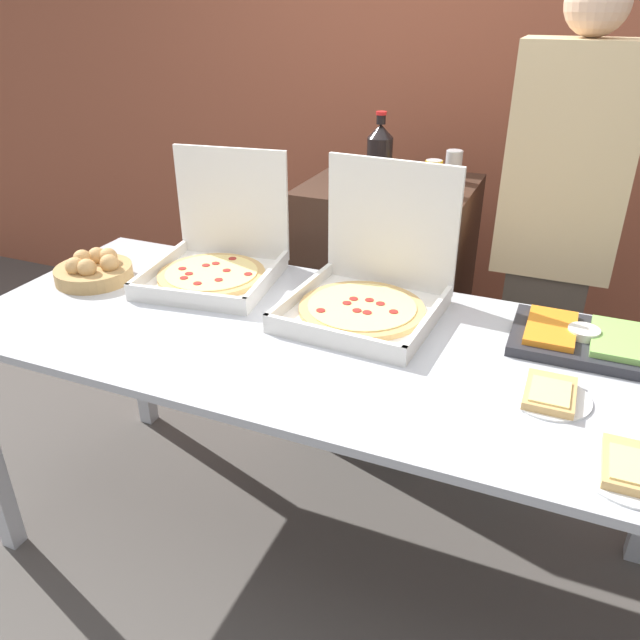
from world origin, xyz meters
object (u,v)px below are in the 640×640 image
paper_plate_front_left (550,394)px  bread_basket (94,270)px  soda_can_colored (433,177)px  person_guest_cap (553,247)px  paper_plate_front_center (632,468)px  soda_bottle (380,156)px  pizza_box_near_left (217,257)px  veggie_tray (582,339)px  soda_can_silver (453,166)px  pizza_box_far_right (369,288)px

paper_plate_front_left → bread_basket: bread_basket is taller
soda_can_colored → person_guest_cap: bearing=-5.4°
paper_plate_front_center → soda_bottle: bearing=130.0°
pizza_box_near_left → soda_bottle: 0.74m
paper_plate_front_left → soda_bottle: bearing=130.0°
bread_basket → soda_bottle: (0.79, 0.74, 0.31)m
paper_plate_front_center → veggie_tray: (-0.12, 0.53, 0.01)m
paper_plate_front_center → soda_can_silver: bearing=117.5°
bread_basket → pizza_box_far_right: bearing=8.7°
pizza_box_near_left → paper_plate_front_center: 1.44m
pizza_box_far_right → soda_bottle: bearing=109.6°
bread_basket → soda_can_colored: 1.28m
paper_plate_front_left → soda_can_colored: soda_can_colored is taller
paper_plate_front_center → paper_plate_front_left: (-0.18, 0.22, 0.00)m
soda_can_colored → bread_basket: bearing=-142.9°
pizza_box_near_left → paper_plate_front_left: bearing=-23.9°
paper_plate_front_center → paper_plate_front_left: bearing=130.0°
pizza_box_near_left → soda_can_silver: bearing=41.7°
person_guest_cap → pizza_box_near_left: bearing=25.7°
pizza_box_far_right → veggie_tray: size_ratio=1.25×
person_guest_cap → paper_plate_front_left: bearing=94.8°
pizza_box_near_left → soda_bottle: (0.41, 0.55, 0.27)m
veggie_tray → bread_basket: 1.60m
soda_bottle → soda_can_silver: bearing=40.6°
soda_can_silver → person_guest_cap: bearing=-29.1°
soda_bottle → paper_plate_front_center: bearing=-50.0°
pizza_box_near_left → paper_plate_front_left: size_ratio=2.42×
soda_can_colored → pizza_box_far_right: bearing=-93.5°
paper_plate_front_center → bread_basket: (-1.72, 0.36, 0.03)m
pizza_box_far_right → soda_bottle: (-0.17, 0.59, 0.27)m
paper_plate_front_center → soda_can_silver: (-0.68, 1.31, 0.27)m
pizza_box_near_left → bread_basket: size_ratio=1.85×
soda_can_silver → soda_can_colored: (-0.04, -0.19, 0.00)m
paper_plate_front_left → bread_basket: bearing=174.6°
pizza_box_near_left → soda_can_silver: (0.65, 0.76, 0.21)m
bread_basket → soda_can_colored: (1.00, 0.76, 0.25)m
soda_bottle → pizza_box_near_left: bearing=-126.5°
pizza_box_near_left → person_guest_cap: size_ratio=0.26×
pizza_box_far_right → bread_basket: size_ratio=1.84×
soda_bottle → soda_can_colored: bearing=3.9°
pizza_box_far_right → person_guest_cap: size_ratio=0.26×
bread_basket → soda_can_silver: bearing=42.6°
paper_plate_front_center → person_guest_cap: size_ratio=0.13×
soda_can_silver → pizza_box_near_left: bearing=-130.6°
pizza_box_near_left → bread_basket: (-0.38, -0.19, -0.04)m
paper_plate_front_center → soda_bottle: size_ratio=0.81×
pizza_box_far_right → pizza_box_near_left: bearing=179.1°
veggie_tray → soda_can_silver: soda_can_silver is taller
pizza_box_near_left → veggie_tray: bearing=-8.7°
bread_basket → soda_bottle: size_ratio=0.92×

